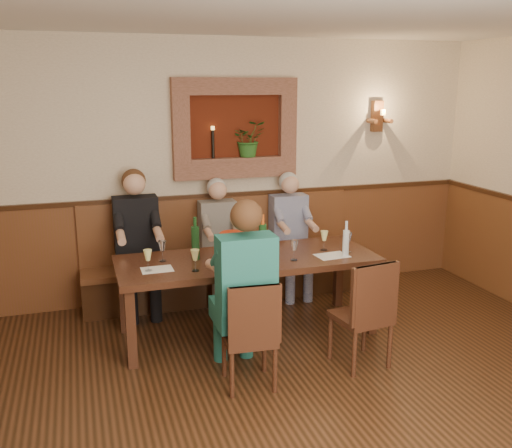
{
  "coord_description": "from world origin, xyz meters",
  "views": [
    {
      "loc": [
        -1.45,
        -2.99,
        2.32
      ],
      "look_at": [
        0.1,
        1.9,
        1.05
      ],
      "focal_mm": 40.0,
      "sensor_mm": 36.0,
      "label": 1
    }
  ],
  "objects": [
    {
      "name": "room_shell",
      "position": [
        0.0,
        0.0,
        1.89
      ],
      "size": [
        6.04,
        6.04,
        2.82
      ],
      "color": "#C8B597",
      "rests_on": "ground"
    },
    {
      "name": "wine_glass_3",
      "position": [
        -0.93,
        1.73,
        0.85
      ],
      "size": [
        0.08,
        0.08,
        0.19
      ],
      "primitive_type": null,
      "color": "#E4E689",
      "rests_on": "dining_table"
    },
    {
      "name": "tasting_sheet_a",
      "position": [
        -0.85,
        1.75,
        0.75
      ],
      "size": [
        0.27,
        0.19,
        0.0
      ],
      "primitive_type": "cube",
      "rotation": [
        0.0,
        0.0,
        0.01
      ],
      "color": "white",
      "rests_on": "dining_table"
    },
    {
      "name": "wine_glass_1",
      "position": [
        -0.23,
        1.91,
        0.85
      ],
      "size": [
        0.08,
        0.08,
        0.19
      ],
      "primitive_type": null,
      "color": "white",
      "rests_on": "dining_table"
    },
    {
      "name": "wine_glass_8",
      "position": [
        -0.12,
        1.73,
        0.85
      ],
      "size": [
        0.08,
        0.08,
        0.19
      ],
      "primitive_type": null,
      "color": "#E4E689",
      "rests_on": "dining_table"
    },
    {
      "name": "tasting_sheet_b",
      "position": [
        -0.04,
        1.67,
        0.75
      ],
      "size": [
        0.27,
        0.19,
        0.0
      ],
      "primitive_type": "cube",
      "rotation": [
        0.0,
        0.0,
        -0.03
      ],
      "color": "white",
      "rests_on": "dining_table"
    },
    {
      "name": "wine_glass_7",
      "position": [
        -0.54,
        1.61,
        0.85
      ],
      "size": [
        0.08,
        0.08,
        0.19
      ],
      "primitive_type": null,
      "color": "#E4E689",
      "rests_on": "dining_table"
    },
    {
      "name": "tasting_sheet_c",
      "position": [
        0.77,
        1.66,
        0.75
      ],
      "size": [
        0.31,
        0.24,
        0.0
      ],
      "primitive_type": "cube",
      "rotation": [
        0.0,
        0.0,
        0.09
      ],
      "color": "white",
      "rests_on": "dining_table"
    },
    {
      "name": "wine_bottle_green_b",
      "position": [
        -0.47,
        1.94,
        0.91
      ],
      "size": [
        0.09,
        0.09,
        0.4
      ],
      "rotation": [
        0.0,
        0.0,
        -0.3
      ],
      "color": "#19471E",
      "rests_on": "dining_table"
    },
    {
      "name": "person_bench_left",
      "position": [
        -0.91,
        2.69,
        0.62
      ],
      "size": [
        0.45,
        0.55,
        1.49
      ],
      "color": "black",
      "rests_on": "ground"
    },
    {
      "name": "chair_near_left",
      "position": [
        -0.27,
        0.9,
        0.26
      ],
      "size": [
        0.42,
        0.42,
        0.89
      ],
      "rotation": [
        0.0,
        0.0,
        -0.08
      ],
      "color": "black",
      "rests_on": "ground"
    },
    {
      "name": "ground_plane",
      "position": [
        0.0,
        0.0,
        0.0
      ],
      "size": [
        6.0,
        6.0,
        0.0
      ],
      "primitive_type": "plane",
      "color": "black",
      "rests_on": "ground"
    },
    {
      "name": "bench",
      "position": [
        0.0,
        2.79,
        0.33
      ],
      "size": [
        3.0,
        0.45,
        1.11
      ],
      "color": "#381E0F",
      "rests_on": "ground"
    },
    {
      "name": "wine_glass_9",
      "position": [
        0.96,
        1.73,
        0.85
      ],
      "size": [
        0.08,
        0.08,
        0.19
      ],
      "primitive_type": null,
      "color": "white",
      "rests_on": "dining_table"
    },
    {
      "name": "wainscoting",
      "position": [
        0.0,
        -0.0,
        0.59
      ],
      "size": [
        6.02,
        6.02,
        1.15
      ],
      "color": "brown",
      "rests_on": "ground"
    },
    {
      "name": "person_chair_front",
      "position": [
        -0.27,
        1.07,
        0.62
      ],
      "size": [
        0.45,
        0.55,
        1.49
      ],
      "color": "#1C6162",
      "rests_on": "ground"
    },
    {
      "name": "water_bottle",
      "position": [
        0.89,
        1.61,
        0.88
      ],
      "size": [
        0.07,
        0.07,
        0.34
      ],
      "rotation": [
        0.0,
        0.0,
        0.28
      ],
      "color": "silver",
      "rests_on": "dining_table"
    },
    {
      "name": "wine_glass_2",
      "position": [
        0.38,
        1.64,
        0.85
      ],
      "size": [
        0.08,
        0.08,
        0.19
      ],
      "primitive_type": null,
      "color": "white",
      "rests_on": "dining_table"
    },
    {
      "name": "spittoon_bucket",
      "position": [
        -0.17,
        1.69,
        0.89
      ],
      "size": [
        0.33,
        0.33,
        0.29
      ],
      "primitive_type": "cylinder",
      "rotation": [
        0.0,
        0.0,
        -0.4
      ],
      "color": "red",
      "rests_on": "dining_table"
    },
    {
      "name": "wine_glass_4",
      "position": [
        0.12,
        1.95,
        0.85
      ],
      "size": [
        0.08,
        0.08,
        0.19
      ],
      "primitive_type": null,
      "color": "#E4E689",
      "rests_on": "dining_table"
    },
    {
      "name": "tasting_sheet_d",
      "position": [
        -0.21,
        1.57,
        0.75
      ],
      "size": [
        0.3,
        0.26,
        0.0
      ],
      "primitive_type": "cube",
      "rotation": [
        0.0,
        0.0,
        -0.39
      ],
      "color": "white",
      "rests_on": "dining_table"
    },
    {
      "name": "wall_niche",
      "position": [
        0.24,
        2.94,
        1.81
      ],
      "size": [
        1.36,
        0.3,
        1.06
      ],
      "color": "#4E190B",
      "rests_on": "ground"
    },
    {
      "name": "wall_sconce",
      "position": [
        1.9,
        2.93,
        1.94
      ],
      "size": [
        0.25,
        0.2,
        0.35
      ],
      "color": "brown",
      "rests_on": "ground"
    },
    {
      "name": "wine_glass_0",
      "position": [
        0.78,
        1.85,
        0.85
      ],
      "size": [
        0.08,
        0.08,
        0.19
      ],
      "primitive_type": null,
      "color": "#E4E689",
      "rests_on": "dining_table"
    },
    {
      "name": "person_bench_mid",
      "position": [
        -0.06,
        2.69,
        0.56
      ],
      "size": [
        0.39,
        0.48,
        1.35
      ],
      "color": "#514D4A",
      "rests_on": "ground"
    },
    {
      "name": "person_bench_right",
      "position": [
        0.76,
        2.69,
        0.57
      ],
      "size": [
        0.4,
        0.49,
        1.38
      ],
      "color": "navy",
      "rests_on": "ground"
    },
    {
      "name": "dining_table",
      "position": [
        0.0,
        1.85,
        0.68
      ],
      "size": [
        2.4,
        0.9,
        0.75
      ],
      "color": "black",
      "rests_on": "ground"
    },
    {
      "name": "wine_glass_6",
      "position": [
        -0.77,
        1.97,
        0.85
      ],
      "size": [
        0.08,
        0.08,
        0.19
      ],
      "primitive_type": null,
      "color": "white",
      "rests_on": "dining_table"
    },
    {
      "name": "chair_near_right",
      "position": [
        0.73,
        0.95,
        0.27
      ],
      "size": [
        0.47,
        0.47,
        0.94
      ],
      "rotation": [
        0.0,
        0.0,
        0.14
      ],
      "color": "black",
      "rests_on": "ground"
    },
    {
      "name": "wine_bottle_green_a",
      "position": [
        0.14,
        1.82,
        0.92
      ],
      "size": [
        0.1,
        0.1,
        0.4
      ],
      "rotation": [
        0.0,
        0.0,
        -0.4
      ],
      "color": "#19471E",
      "rests_on": "dining_table"
    },
    {
      "name": "wine_glass_5",
      "position": [
        -0.28,
        1.51,
        0.85
      ],
      "size": [
        0.08,
        0.08,
        0.19
      ],
      "primitive_type": null,
      "color": "#E4E689",
      "rests_on": "dining_table"
    }
  ]
}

